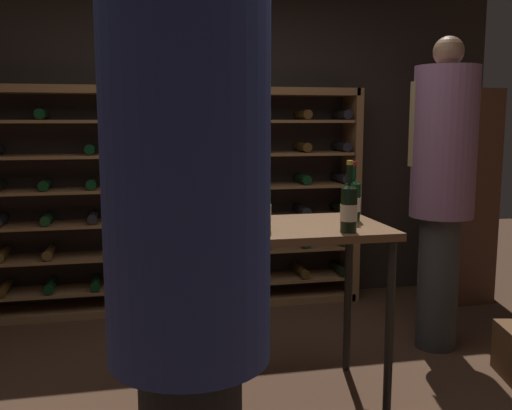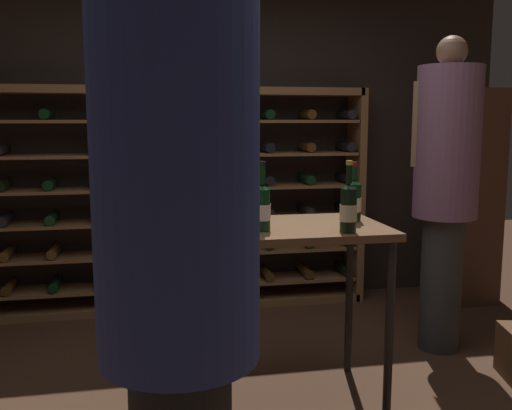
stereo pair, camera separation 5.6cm
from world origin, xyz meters
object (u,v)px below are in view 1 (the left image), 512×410
(wine_rack, at_px, (161,201))
(person_guest_khaki, at_px, (443,179))
(tasting_table, at_px, (265,246))
(wine_bottle_gold_foil, at_px, (349,207))
(wine_glass_stemmed_left, at_px, (207,209))
(person_bystander_dark_jacket, at_px, (188,270))
(wine_bottle_green_slim, at_px, (263,207))
(wine_bottle_black_capsule, at_px, (353,200))
(display_cabinet, at_px, (464,197))

(wine_rack, distance_m, person_guest_khaki, 2.14)
(tasting_table, xyz_separation_m, wine_bottle_gold_foil, (0.36, -0.24, 0.23))
(wine_bottle_gold_foil, xyz_separation_m, wine_glass_stemmed_left, (-0.66, 0.29, -0.03))
(tasting_table, bearing_deg, wine_rack, 104.64)
(tasting_table, height_order, person_bystander_dark_jacket, person_bystander_dark_jacket)
(wine_rack, relative_size, tasting_table, 2.61)
(wine_bottle_green_slim, bearing_deg, wine_glass_stemmed_left, 147.10)
(wine_bottle_black_capsule, bearing_deg, person_guest_khaki, 29.52)
(tasting_table, xyz_separation_m, wine_glass_stemmed_left, (-0.30, 0.05, 0.20))
(wine_bottle_black_capsule, height_order, wine_bottle_gold_foil, wine_bottle_gold_foil)
(wine_rack, height_order, wine_bottle_black_capsule, wine_rack)
(tasting_table, bearing_deg, display_cabinet, 34.84)
(tasting_table, bearing_deg, wine_bottle_gold_foil, -33.87)
(person_bystander_dark_jacket, bearing_deg, wine_glass_stemmed_left, -148.79)
(person_guest_khaki, distance_m, wine_glass_stemmed_left, 1.67)
(tasting_table, bearing_deg, person_bystander_dark_jacket, -111.21)
(wine_rack, distance_m, display_cabinet, 2.49)
(person_guest_khaki, height_order, wine_bottle_green_slim, person_guest_khaki)
(wine_bottle_black_capsule, distance_m, wine_glass_stemmed_left, 0.80)
(person_guest_khaki, height_order, wine_bottle_gold_foil, person_guest_khaki)
(wine_rack, relative_size, wine_bottle_gold_foil, 9.28)
(person_bystander_dark_jacket, distance_m, display_cabinet, 3.81)
(person_bystander_dark_jacket, height_order, wine_glass_stemmed_left, person_bystander_dark_jacket)
(person_bystander_dark_jacket, bearing_deg, tasting_table, -160.51)
(person_guest_khaki, relative_size, wine_bottle_gold_foil, 5.76)
(wine_rack, xyz_separation_m, display_cabinet, (2.48, -0.30, 0.00))
(wine_rack, height_order, display_cabinet, wine_rack)
(tasting_table, height_order, wine_glass_stemmed_left, wine_glass_stemmed_left)
(wine_bottle_gold_foil, bearing_deg, display_cabinet, 44.82)
(tasting_table, relative_size, wine_bottle_green_slim, 3.63)
(person_guest_khaki, relative_size, wine_bottle_green_slim, 5.88)
(person_guest_khaki, bearing_deg, wine_rack, 41.41)
(wine_bottle_green_slim, bearing_deg, person_guest_khaki, 25.00)
(wine_glass_stemmed_left, bearing_deg, display_cabinet, 30.39)
(display_cabinet, xyz_separation_m, wine_bottle_green_slim, (-2.07, -1.53, 0.21))
(tasting_table, height_order, wine_bottle_gold_foil, wine_bottle_gold_foil)
(wine_bottle_gold_foil, height_order, wine_glass_stemmed_left, wine_bottle_gold_foil)
(display_cabinet, bearing_deg, tasting_table, -145.16)
(wine_rack, relative_size, wine_bottle_black_capsule, 10.13)
(wine_bottle_green_slim, distance_m, wine_glass_stemmed_left, 0.31)
(wine_rack, bearing_deg, wine_bottle_green_slim, -77.54)
(tasting_table, height_order, wine_bottle_green_slim, wine_bottle_green_slim)
(display_cabinet, xyz_separation_m, wine_bottle_black_capsule, (-1.53, -1.36, 0.20))
(person_bystander_dark_jacket, distance_m, wine_bottle_gold_foil, 1.46)
(display_cabinet, distance_m, wine_bottle_black_capsule, 2.05)
(person_guest_khaki, relative_size, wine_glass_stemmed_left, 15.74)
(person_bystander_dark_jacket, bearing_deg, wine_bottle_gold_foil, -177.48)
(wine_glass_stemmed_left, bearing_deg, person_bystander_dark_jacket, -99.50)
(tasting_table, bearing_deg, wine_glass_stemmed_left, 171.12)
(person_guest_khaki, relative_size, display_cabinet, 1.15)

